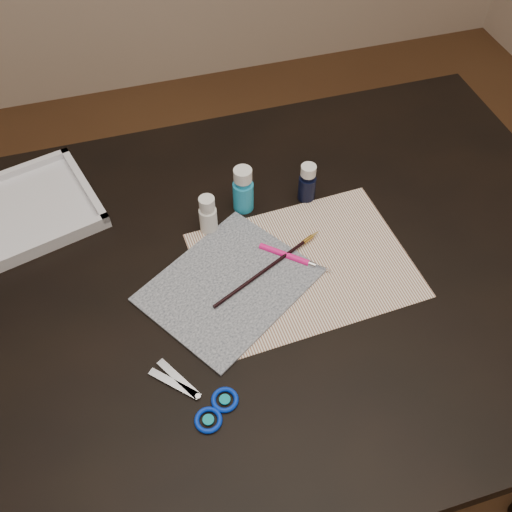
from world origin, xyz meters
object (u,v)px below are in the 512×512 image
object	(u,v)px
canvas	(229,285)
paint_bottle_white	(208,214)
paper	(304,265)
scissors	(188,394)
paint_bottle_navy	(307,182)
palette_tray	(32,207)
paint_bottle_cyan	(243,189)

from	to	relation	value
canvas	paint_bottle_white	size ratio (longest dim) A/B	3.35
paper	scissors	world-z (taller)	scissors
canvas	scissors	size ratio (longest dim) A/B	1.68
paper	paint_bottle_navy	bearing A→B (deg)	69.17
palette_tray	paper	bearing A→B (deg)	-30.63
paint_bottle_navy	scissors	bearing A→B (deg)	-132.07
paint_bottle_cyan	canvas	bearing A→B (deg)	-113.34
canvas	palette_tray	xyz separation A→B (m)	(-0.32, 0.28, 0.01)
paint_bottle_cyan	palette_tray	world-z (taller)	paint_bottle_cyan
palette_tray	canvas	bearing A→B (deg)	-41.31
paint_bottle_navy	scissors	size ratio (longest dim) A/B	0.51
paint_bottle_white	paint_bottle_cyan	bearing A→B (deg)	25.27
paper	scissors	bearing A→B (deg)	-143.33
paper	canvas	size ratio (longest dim) A/B	1.37
paint_bottle_cyan	scissors	distance (m)	0.40
paper	paint_bottle_cyan	size ratio (longest dim) A/B	3.84
paper	paint_bottle_cyan	bearing A→B (deg)	111.15
paper	canvas	bearing A→B (deg)	-176.98
paint_bottle_navy	palette_tray	distance (m)	0.53
canvas	paint_bottle_cyan	world-z (taller)	paint_bottle_cyan
scissors	paint_bottle_cyan	bearing A→B (deg)	-72.19
scissors	palette_tray	world-z (taller)	palette_tray
palette_tray	paint_bottle_navy	bearing A→B (deg)	-12.28
paint_bottle_white	scissors	bearing A→B (deg)	-108.92
paper	paint_bottle_cyan	xyz separation A→B (m)	(-0.07, 0.17, 0.05)
paint_bottle_cyan	palette_tray	size ratio (longest dim) A/B	0.42
paper	scissors	xyz separation A→B (m)	(-0.25, -0.19, 0.00)
paint_bottle_cyan	paint_bottle_navy	world-z (taller)	paint_bottle_cyan
canvas	scissors	bearing A→B (deg)	-121.66
paint_bottle_white	canvas	bearing A→B (deg)	-89.32
scissors	palette_tray	bearing A→B (deg)	-20.31
paper	scissors	distance (m)	0.31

